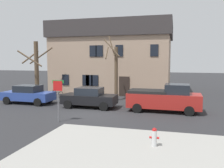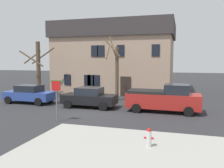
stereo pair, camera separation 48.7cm
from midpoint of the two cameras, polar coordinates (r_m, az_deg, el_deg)
The scene contains 11 objects.
ground_plane at distance 17.24m, azimuth -4.55°, elevation -7.01°, with size 120.00×120.00×0.00m, color #2D2D30.
sidewalk_slab at distance 9.48m, azimuth 13.13°, elevation -17.68°, with size 11.92×6.93×0.12m, color #A8A59E.
building_main at distance 29.63m, azimuth 1.47°, elevation 6.52°, with size 14.08×9.32×8.25m.
tree_bare_near at distance 25.60m, azimuth -16.93°, elevation 3.84°, with size 2.88×2.94×5.72m.
tree_bare_mid at distance 22.23m, azimuth 1.64°, elevation 3.28°, with size 1.68×1.85×6.09m.
car_blue_sedan at distance 22.12m, azimuth -18.75°, elevation -2.31°, with size 4.52×2.11×1.62m.
car_black_sedan at distance 19.11m, azimuth -4.76°, elevation -3.25°, with size 4.37×2.06×1.63m.
pickup_truck_red at distance 17.83m, azimuth 13.19°, elevation -3.43°, with size 5.34×2.21×2.08m.
fire_hydrant at distance 10.46m, azimuth 10.28°, elevation -12.53°, with size 0.42×0.22×0.82m.
street_sign_pole at distance 14.84m, azimuth -12.43°, elevation -2.05°, with size 0.76×0.07×2.59m.
bicycle_leaning at distance 24.43m, azimuth -12.29°, elevation -2.45°, with size 1.70×0.50×1.03m.
Camera 2 is at (6.27, -15.62, 3.82)m, focal length 37.77 mm.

